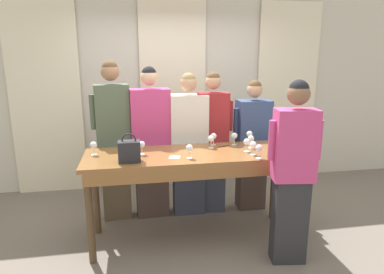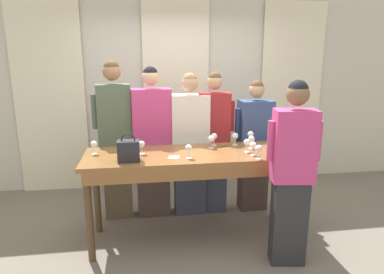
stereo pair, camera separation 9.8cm
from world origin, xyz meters
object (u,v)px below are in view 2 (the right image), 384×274
at_px(wine_glass_center_mid, 189,148).
at_px(wine_bottle, 277,139).
at_px(handbag, 129,151).
at_px(wine_glass_back_mid, 235,136).
at_px(tasting_bar, 193,165).
at_px(guest_pink_top, 152,143).
at_px(wine_glass_front_left, 259,149).
at_px(wine_glass_front_mid, 94,145).
at_px(wine_glass_front_right, 293,146).
at_px(wine_glass_near_host, 142,145).
at_px(guest_navy_coat, 254,146).
at_px(wine_glass_center_right, 211,139).
at_px(wine_glass_by_handbag, 252,139).
at_px(wine_glass_back_left, 214,137).
at_px(wine_glass_back_right, 251,135).
at_px(wine_glass_center_left, 253,146).
at_px(guest_striped_shirt, 214,142).
at_px(guest_cream_sweater, 190,145).
at_px(host_pouring, 292,173).
at_px(guest_olive_jacket, 115,138).
at_px(wine_glass_by_bottle, 247,143).

bearing_deg(wine_glass_center_mid, wine_bottle, 8.59).
xyz_separation_m(handbag, wine_glass_back_mid, (1.15, 0.42, -0.01)).
relative_size(tasting_bar, handbag, 8.01).
xyz_separation_m(wine_glass_center_mid, guest_pink_top, (-0.33, 0.80, -0.14)).
distance_m(wine_glass_front_left, wine_glass_front_mid, 1.63).
relative_size(wine_glass_front_right, wine_glass_center_mid, 1.00).
xyz_separation_m(wine_bottle, wine_glass_front_left, (-0.28, -0.26, -0.02)).
distance_m(wine_glass_near_host, guest_navy_coat, 1.52).
bearing_deg(wine_glass_center_right, wine_glass_near_host, -170.95).
relative_size(wine_glass_front_mid, wine_glass_by_handbag, 1.00).
bearing_deg(wine_glass_by_handbag, wine_glass_front_left, -97.69).
bearing_deg(guest_navy_coat, wine_glass_back_mid, -132.62).
height_order(wine_bottle, wine_glass_front_mid, wine_bottle).
xyz_separation_m(wine_glass_front_left, wine_glass_back_mid, (-0.09, 0.53, 0.00)).
relative_size(wine_glass_front_left, wine_glass_front_mid, 1.00).
height_order(wine_glass_back_left, wine_glass_back_right, same).
relative_size(wine_bottle, wine_glass_near_host, 2.42).
bearing_deg(wine_glass_center_left, wine_glass_front_mid, 170.31).
relative_size(handbag, wine_glass_center_right, 1.98).
bearing_deg(tasting_bar, wine_glass_front_left, -24.27).
xyz_separation_m(wine_glass_front_right, guest_navy_coat, (-0.10, 0.87, -0.23)).
bearing_deg(guest_striped_shirt, wine_glass_near_host, -145.72).
bearing_deg(guest_cream_sweater, tasting_bar, -94.86).
xyz_separation_m(tasting_bar, handbag, (-0.64, -0.16, 0.23)).
bearing_deg(host_pouring, guest_olive_jacket, 143.94).
relative_size(wine_glass_back_mid, guest_striped_shirt, 0.08).
bearing_deg(wine_glass_back_left, host_pouring, -56.73).
bearing_deg(guest_cream_sweater, wine_glass_center_mid, -98.83).
distance_m(guest_olive_jacket, guest_striped_shirt, 1.18).
height_order(wine_glass_front_left, wine_glass_by_bottle, same).
distance_m(wine_glass_center_left, wine_glass_center_right, 0.48).
xyz_separation_m(wine_glass_front_left, wine_glass_by_bottle, (-0.04, 0.25, 0.00)).
bearing_deg(wine_glass_back_left, wine_glass_by_handbag, -26.60).
xyz_separation_m(wine_bottle, wine_glass_back_mid, (-0.37, 0.27, -0.02)).
bearing_deg(wine_glass_near_host, tasting_bar, -6.95).
bearing_deg(wine_glass_center_mid, wine_glass_by_bottle, 11.64).
xyz_separation_m(wine_bottle, guest_pink_top, (-1.27, 0.66, -0.16)).
bearing_deg(guest_cream_sweater, wine_glass_front_mid, -153.40).
height_order(handbag, host_pouring, host_pouring).
bearing_deg(wine_glass_center_mid, wine_glass_center_right, 48.56).
bearing_deg(wine_glass_center_left, wine_glass_back_left, 125.47).
relative_size(wine_glass_front_mid, guest_navy_coat, 0.08).
relative_size(wine_glass_by_bottle, guest_olive_jacket, 0.07).
distance_m(wine_bottle, guest_cream_sweater, 1.07).
height_order(wine_bottle, wine_glass_back_mid, wine_bottle).
relative_size(wine_bottle, guest_olive_jacket, 0.18).
bearing_deg(wine_glass_center_mid, wine_glass_front_left, -10.24).
distance_m(wine_glass_front_left, guest_cream_sweater, 1.08).
height_order(tasting_bar, guest_striped_shirt, guest_striped_shirt).
xyz_separation_m(wine_bottle, guest_navy_coat, (-0.01, 0.66, -0.25)).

